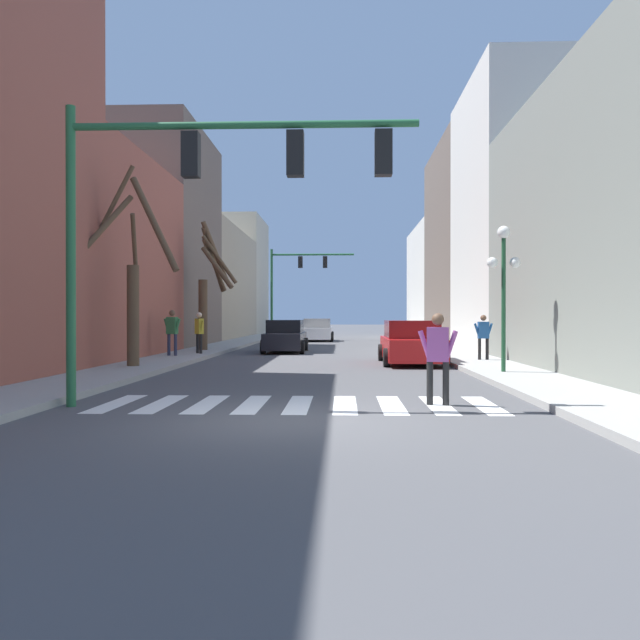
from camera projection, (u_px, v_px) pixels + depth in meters
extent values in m
plane|color=#4C4C4F|center=(291.00, 420.00, 10.27)|extent=(240.00, 240.00, 0.00)
cube|color=#934C3D|center=(79.00, 259.00, 25.15)|extent=(6.00, 9.85, 8.06)
cube|color=#66564C|center=(152.00, 240.00, 34.79)|extent=(6.00, 9.46, 11.93)
cube|color=tan|center=(203.00, 285.00, 47.46)|extent=(6.00, 15.88, 8.22)
cube|color=#BCB299|center=(232.00, 277.00, 59.93)|extent=(6.00, 9.10, 11.03)
cube|color=gray|center=(634.00, 231.00, 19.09)|extent=(6.00, 12.21, 8.67)
cube|color=beige|center=(530.00, 218.00, 29.69)|extent=(6.00, 9.02, 12.84)
cube|color=#66564C|center=(483.00, 245.00, 39.69)|extent=(6.00, 11.00, 12.50)
cube|color=beige|center=(451.00, 283.00, 51.39)|extent=(6.00, 12.39, 9.02)
cube|color=white|center=(116.00, 403.00, 12.25)|extent=(0.45, 2.60, 0.01)
cube|color=white|center=(161.00, 404.00, 12.22)|extent=(0.45, 2.60, 0.01)
cube|color=white|center=(207.00, 404.00, 12.18)|extent=(0.45, 2.60, 0.01)
cube|color=white|center=(253.00, 404.00, 12.15)|extent=(0.45, 2.60, 0.01)
cube|color=white|center=(299.00, 404.00, 12.12)|extent=(0.45, 2.60, 0.01)
cube|color=white|center=(345.00, 405.00, 12.08)|extent=(0.45, 2.60, 0.01)
cube|color=white|center=(391.00, 405.00, 12.05)|extent=(0.45, 2.60, 0.01)
cube|color=white|center=(438.00, 405.00, 12.02)|extent=(0.45, 2.60, 0.01)
cube|color=white|center=(485.00, 405.00, 11.99)|extent=(0.45, 2.60, 0.01)
cylinder|color=#236038|center=(71.00, 256.00, 11.83)|extent=(0.18, 0.18, 5.71)
cylinder|color=#236038|center=(243.00, 125.00, 11.70)|extent=(6.58, 0.14, 0.14)
cube|color=black|center=(191.00, 155.00, 11.73)|extent=(0.32, 0.28, 0.84)
cube|color=black|center=(295.00, 154.00, 11.66)|extent=(0.32, 0.28, 0.84)
cube|color=black|center=(383.00, 153.00, 11.60)|extent=(0.32, 0.28, 0.84)
cylinder|color=#236038|center=(272.00, 295.00, 45.33)|extent=(0.18, 0.18, 6.60)
cylinder|color=#236038|center=(313.00, 255.00, 45.21)|extent=(5.99, 0.14, 0.14)
cube|color=black|center=(300.00, 262.00, 45.24)|extent=(0.32, 0.28, 0.84)
cube|color=black|center=(325.00, 262.00, 45.18)|extent=(0.32, 0.28, 0.84)
cylinder|color=#1E4C2D|center=(504.00, 305.00, 17.63)|extent=(0.12, 0.12, 3.77)
sphere|color=white|center=(504.00, 232.00, 17.62)|extent=(0.36, 0.36, 0.36)
sphere|color=white|center=(492.00, 263.00, 17.64)|extent=(0.31, 0.31, 0.31)
sphere|color=white|center=(515.00, 263.00, 17.62)|extent=(0.31, 0.31, 0.31)
cube|color=black|center=(285.00, 341.00, 29.84)|extent=(1.75, 4.62, 0.75)
cube|color=black|center=(285.00, 326.00, 29.84)|extent=(1.61, 2.40, 0.62)
cylinder|color=black|center=(302.00, 347.00, 28.38)|extent=(0.22, 0.64, 0.64)
cylinder|color=black|center=(263.00, 347.00, 28.44)|extent=(0.22, 0.64, 0.64)
cylinder|color=black|center=(306.00, 344.00, 31.24)|extent=(0.22, 0.64, 0.64)
cylinder|color=black|center=(270.00, 344.00, 31.31)|extent=(0.22, 0.64, 0.64)
cube|color=white|center=(317.00, 333.00, 43.27)|extent=(1.94, 4.53, 0.76)
cube|color=gray|center=(317.00, 323.00, 43.27)|extent=(1.79, 2.35, 0.62)
cylinder|color=black|center=(331.00, 337.00, 41.83)|extent=(0.22, 0.64, 0.64)
cylinder|color=black|center=(302.00, 337.00, 41.90)|extent=(0.22, 0.64, 0.64)
cylinder|color=black|center=(332.00, 336.00, 44.64)|extent=(0.22, 0.64, 0.64)
cylinder|color=black|center=(304.00, 336.00, 44.71)|extent=(0.22, 0.64, 0.64)
cube|color=red|center=(411.00, 348.00, 22.52)|extent=(1.94, 4.84, 0.77)
cube|color=maroon|center=(411.00, 329.00, 22.52)|extent=(1.79, 2.52, 0.63)
cylinder|color=black|center=(381.00, 352.00, 24.06)|extent=(0.22, 0.64, 0.64)
cylinder|color=black|center=(433.00, 353.00, 23.99)|extent=(0.22, 0.64, 0.64)
cylinder|color=black|center=(387.00, 358.00, 21.06)|extent=(0.22, 0.64, 0.64)
cylinder|color=black|center=(446.00, 358.00, 20.99)|extent=(0.22, 0.64, 0.64)
cylinder|color=#282D47|center=(176.00, 345.00, 24.80)|extent=(0.13, 0.13, 0.86)
cylinder|color=#282D47|center=(169.00, 345.00, 24.91)|extent=(0.13, 0.13, 0.86)
cube|color=#337542|center=(172.00, 325.00, 24.85)|extent=(0.48, 0.36, 0.68)
sphere|color=brown|center=(172.00, 313.00, 24.84)|extent=(0.24, 0.24, 0.24)
cylinder|color=#337542|center=(177.00, 327.00, 24.76)|extent=(0.31, 0.19, 0.66)
cylinder|color=#337542|center=(167.00, 327.00, 24.93)|extent=(0.31, 0.19, 0.66)
cylinder|color=black|center=(446.00, 384.00, 11.99)|extent=(0.13, 0.13, 0.84)
cylinder|color=black|center=(430.00, 383.00, 12.06)|extent=(0.13, 0.13, 0.84)
cube|color=#9E4C93|center=(438.00, 344.00, 12.02)|extent=(0.45, 0.31, 0.66)
sphere|color=brown|center=(438.00, 319.00, 12.02)|extent=(0.24, 0.24, 0.24)
cylinder|color=#9E4C93|center=(450.00, 347.00, 11.97)|extent=(0.30, 0.15, 0.64)
cylinder|color=#9E4C93|center=(425.00, 347.00, 12.07)|extent=(0.30, 0.15, 0.64)
cylinder|color=black|center=(487.00, 349.00, 22.53)|extent=(0.11, 0.11, 0.77)
cylinder|color=black|center=(480.00, 349.00, 22.52)|extent=(0.11, 0.11, 0.77)
cube|color=#235693|center=(483.00, 330.00, 22.52)|extent=(0.39, 0.23, 0.60)
sphere|color=brown|center=(483.00, 318.00, 22.52)|extent=(0.22, 0.22, 0.22)
cylinder|color=#235693|center=(489.00, 331.00, 22.53)|extent=(0.27, 0.10, 0.59)
cylinder|color=#235693|center=(477.00, 331.00, 22.52)|extent=(0.27, 0.10, 0.59)
cylinder|color=black|center=(198.00, 344.00, 26.40)|extent=(0.12, 0.12, 0.82)
cylinder|color=black|center=(201.00, 344.00, 26.17)|extent=(0.12, 0.12, 0.82)
cube|color=gold|center=(199.00, 326.00, 26.28)|extent=(0.43, 0.46, 0.65)
sphere|color=beige|center=(199.00, 315.00, 26.28)|extent=(0.23, 0.23, 0.23)
cylinder|color=gold|center=(197.00, 327.00, 26.46)|extent=(0.25, 0.27, 0.63)
cylinder|color=gold|center=(202.00, 327.00, 26.10)|extent=(0.25, 0.27, 0.63)
cylinder|color=brown|center=(203.00, 315.00, 29.23)|extent=(0.42, 0.42, 3.29)
cylinder|color=brown|center=(214.00, 260.00, 30.07)|extent=(0.83, 1.94, 3.04)
cylinder|color=brown|center=(220.00, 260.00, 29.35)|extent=(1.66, 0.53, 2.30)
cylinder|color=brown|center=(217.00, 268.00, 28.97)|extent=(1.64, 0.69, 2.06)
cylinder|color=brown|center=(215.00, 252.00, 29.52)|extent=(1.21, 0.90, 2.86)
cylinder|color=brown|center=(215.00, 266.00, 29.96)|extent=(0.90, 1.71, 2.47)
cylinder|color=brown|center=(133.00, 315.00, 19.75)|extent=(0.38, 0.38, 3.19)
cylinder|color=brown|center=(107.00, 216.00, 19.63)|extent=(1.68, 0.40, 3.29)
cylinder|color=brown|center=(154.00, 224.00, 19.41)|extent=(1.74, 0.81, 3.09)
cylinder|color=brown|center=(134.00, 246.00, 20.27)|extent=(0.39, 1.20, 1.97)
cylinder|color=brown|center=(97.00, 234.00, 18.98)|extent=(1.72, 1.80, 2.75)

